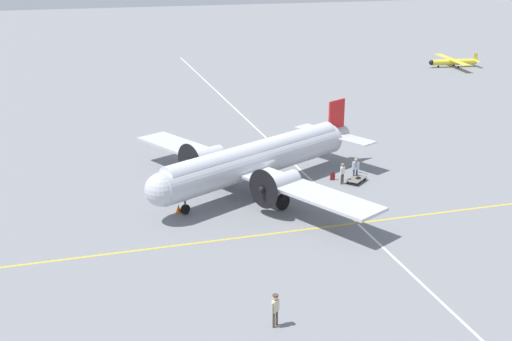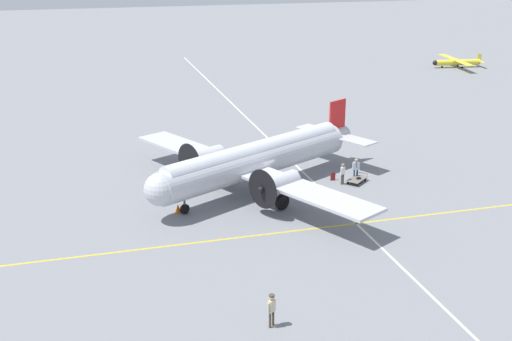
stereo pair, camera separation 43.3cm
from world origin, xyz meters
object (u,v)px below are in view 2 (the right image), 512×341
object	(u,v)px
crew_foreground	(272,307)
baggage_cart	(357,179)
ramp_agent	(356,167)
suitcase_near_door	(333,177)
airliner_main	(252,160)
light_aircraft_distant	(456,62)
passenger_boarding	(343,171)
traffic_cone	(178,208)
suitcase_upright_spare	(358,180)

from	to	relation	value
crew_foreground	baggage_cart	xyz separation A→B (m)	(12.04, 17.04, -0.82)
ramp_agent	suitcase_near_door	bearing A→B (deg)	-5.74
airliner_main	crew_foreground	distance (m)	18.00
baggage_cart	light_aircraft_distant	distance (m)	53.46
passenger_boarding	traffic_cone	world-z (taller)	passenger_boarding
passenger_boarding	light_aircraft_distant	xyz separation A→B (m)	(35.48, 40.99, -0.20)
suitcase_near_door	light_aircraft_distant	bearing A→B (deg)	48.14
suitcase_upright_spare	traffic_cone	bearing A→B (deg)	-172.41
baggage_cart	light_aircraft_distant	bearing A→B (deg)	-170.19
crew_foreground	baggage_cart	distance (m)	20.88
airliner_main	suitcase_upright_spare	xyz separation A→B (m)	(8.28, -0.61, -2.17)
ramp_agent	passenger_boarding	bearing A→B (deg)	30.38
ramp_agent	suitcase_near_door	size ratio (longest dim) A/B	2.72
airliner_main	light_aircraft_distant	size ratio (longest dim) A/B	2.16
traffic_cone	suitcase_upright_spare	bearing A→B (deg)	7.59
suitcase_upright_spare	suitcase_near_door	bearing A→B (deg)	146.17
crew_foreground	suitcase_upright_spare	xyz separation A→B (m)	(12.13, 16.93, -0.86)
crew_foreground	traffic_cone	distance (m)	15.20
suitcase_near_door	ramp_agent	bearing A→B (deg)	-12.17
airliner_main	passenger_boarding	size ratio (longest dim) A/B	13.17
airliner_main	crew_foreground	world-z (taller)	airliner_main
crew_foreground	passenger_boarding	world-z (taller)	crew_foreground
airliner_main	passenger_boarding	xyz separation A→B (m)	(6.99, -0.47, -1.37)
ramp_agent	traffic_cone	distance (m)	14.59
suitcase_upright_spare	light_aircraft_distant	size ratio (longest dim) A/B	0.05
suitcase_upright_spare	traffic_cone	world-z (taller)	traffic_cone
suitcase_near_door	light_aircraft_distant	size ratio (longest dim) A/B	0.06
suitcase_near_door	baggage_cart	bearing A→B (deg)	-32.48
passenger_boarding	traffic_cone	size ratio (longest dim) A/B	2.80
suitcase_near_door	traffic_cone	world-z (taller)	suitcase_near_door
ramp_agent	light_aircraft_distant	distance (m)	52.87
airliner_main	ramp_agent	xyz separation A→B (m)	(8.36, 0.13, -1.32)
suitcase_upright_spare	traffic_cone	distance (m)	14.37
airliner_main	passenger_boarding	distance (m)	7.14
ramp_agent	suitcase_near_door	world-z (taller)	ramp_agent
suitcase_near_door	light_aircraft_distant	world-z (taller)	light_aircraft_distant
airliner_main	ramp_agent	bearing A→B (deg)	153.44
suitcase_near_door	airliner_main	bearing A→B (deg)	-175.61
crew_foreground	traffic_cone	bearing A→B (deg)	62.92
airliner_main	traffic_cone	bearing A→B (deg)	-4.71
airliner_main	light_aircraft_distant	xyz separation A→B (m)	(42.47, 40.52, -1.57)
passenger_boarding	suitcase_upright_spare	world-z (taller)	passenger_boarding
baggage_cart	passenger_boarding	bearing A→B (deg)	-41.33
airliner_main	light_aircraft_distant	world-z (taller)	airliner_main
crew_foreground	light_aircraft_distant	world-z (taller)	light_aircraft_distant
baggage_cart	ramp_agent	bearing A→B (deg)	-145.25
suitcase_near_door	baggage_cart	size ratio (longest dim) A/B	0.32
airliner_main	traffic_cone	size ratio (longest dim) A/B	36.85
light_aircraft_distant	traffic_cone	distance (m)	64.79
ramp_agent	light_aircraft_distant	bearing A→B (deg)	-123.76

